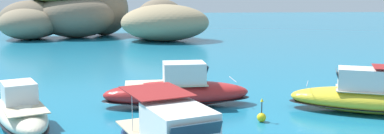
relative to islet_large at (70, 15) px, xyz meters
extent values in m
ellipsoid|color=#756651|center=(6.16, 3.69, 0.93)|extent=(13.27, 15.27, 10.40)
ellipsoid|color=#756651|center=(1.34, -1.25, -0.25)|extent=(16.66, 15.46, 8.03)
ellipsoid|color=#9E8966|center=(1.87, -1.03, -1.53)|extent=(11.17, 10.06, 5.47)
ellipsoid|color=#756651|center=(-6.56, -1.83, -0.73)|extent=(12.68, 11.19, 7.08)
ellipsoid|color=#84755B|center=(-0.02, 4.58, 0.17)|extent=(6.76, 8.38, 8.88)
ellipsoid|color=#84755B|center=(-6.77, -4.52, -1.39)|extent=(13.82, 14.16, 5.75)
ellipsoid|color=#9E8966|center=(17.82, -9.81, -1.07)|extent=(15.52, 12.32, 6.40)
ellipsoid|color=#756651|center=(17.21, -5.19, -0.61)|extent=(12.74, 12.38, 7.32)
ellipsoid|color=#9E8966|center=(16.37, -3.09, -1.75)|extent=(16.42, 17.27, 5.03)
ellipsoid|color=red|center=(16.02, -55.62, -3.40)|extent=(10.28, 3.21, 1.74)
ellipsoid|color=black|center=(16.02, -55.62, -3.79)|extent=(10.48, 3.28, 0.21)
cube|color=#C6B793|center=(15.26, -55.63, -2.66)|extent=(5.67, 2.69, 0.06)
cube|color=silver|center=(16.54, -55.61, -1.91)|extent=(2.90, 2.19, 1.43)
cube|color=#2D4756|center=(17.99, -55.59, -1.77)|extent=(0.34, 2.00, 0.76)
cylinder|color=silver|center=(20.02, -55.57, -2.48)|extent=(0.07, 2.15, 0.04)
cube|color=silver|center=(15.02, -68.46, -1.80)|extent=(3.12, 3.58, 1.50)
cube|color=#2D4756|center=(15.52, -69.91, -1.65)|extent=(2.09, 1.00, 0.79)
cube|color=maroon|center=(14.24, -66.18, -0.86)|extent=(3.43, 3.87, 0.04)
cylinder|color=silver|center=(15.30, -65.81, -1.72)|extent=(0.03, 0.03, 1.72)
cylinder|color=silver|center=(13.17, -66.55, -1.72)|extent=(0.03, 0.03, 1.72)
ellipsoid|color=beige|center=(6.50, -59.32, -3.54)|extent=(5.75, 8.85, 1.45)
ellipsoid|color=black|center=(6.50, -59.32, -3.87)|extent=(5.86, 9.03, 0.17)
cube|color=#C6B793|center=(6.75, -59.91, -2.93)|extent=(3.87, 5.18, 0.06)
cube|color=silver|center=(6.33, -58.93, -2.30)|extent=(2.60, 2.91, 1.20)
cube|color=#2D4756|center=(5.84, -57.81, -2.18)|extent=(1.64, 0.91, 0.64)
cylinder|color=silver|center=(5.17, -56.26, -2.75)|extent=(1.66, 0.75, 0.04)
ellipsoid|color=yellow|center=(28.30, -58.95, -3.44)|extent=(10.14, 6.79, 1.67)
ellipsoid|color=black|center=(28.30, -58.95, -3.81)|extent=(10.34, 6.93, 0.20)
cube|color=#C6B793|center=(28.97, -59.26, -2.73)|extent=(5.95, 4.54, 0.06)
cube|color=silver|center=(27.86, -58.75, -2.01)|extent=(3.36, 3.02, 1.37)
cube|color=#2D4756|center=(26.59, -58.16, -1.87)|extent=(1.08, 1.86, 0.73)
cylinder|color=silver|center=(24.83, -57.34, -2.55)|extent=(0.90, 1.89, 0.04)
sphere|color=yellow|center=(20.83, -60.21, -3.99)|extent=(0.56, 0.56, 0.56)
cylinder|color=black|center=(20.83, -60.21, -3.49)|extent=(0.06, 0.06, 1.00)
cone|color=yellow|center=(20.83, -60.21, -2.89)|extent=(0.20, 0.20, 0.20)
camera|label=1|loc=(13.63, -84.68, 3.23)|focal=39.80mm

